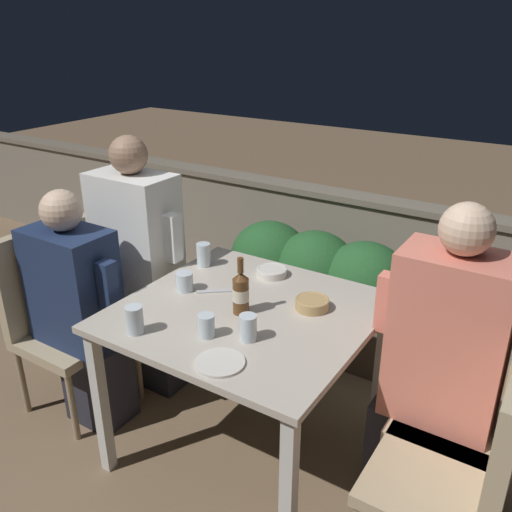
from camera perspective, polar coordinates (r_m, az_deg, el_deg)
The scene contains 22 objects.
ground_plane at distance 2.75m, azimuth -0.88°, elevation -19.44°, with size 16.00×16.00×0.00m, color #7A6047.
parapet_wall at distance 3.62m, azimuth 11.86°, elevation -0.41°, with size 9.00×0.18×0.86m.
dining_table at distance 2.34m, azimuth -0.98°, elevation -7.50°, with size 1.03×0.99×0.75m.
planter_hedge at distance 3.29m, azimuth 6.20°, elevation -2.98°, with size 1.15×0.47×0.74m.
chair_left_near at distance 2.91m, azimuth -20.55°, elevation -5.15°, with size 0.44×0.44×0.95m.
person_navy_jumper at distance 2.74m, azimuth -17.98°, elevation -5.49°, with size 0.49×0.26×1.19m.
chair_left_far at distance 3.10m, azimuth -14.37°, elevation -2.56°, with size 0.44×0.44×0.95m.
person_white_polo at distance 2.91m, azimuth -11.85°, elevation -1.07°, with size 0.50×0.26×1.37m.
chair_right_near at distance 2.01m, azimuth 21.71°, elevation -19.83°, with size 0.44×0.44×0.95m.
chair_right_far at distance 2.28m, azimuth 23.20°, elevation -14.20°, with size 0.44×0.44×0.95m.
person_coral_top at distance 2.24m, azimuth 18.47°, elevation -10.65°, with size 0.49×0.26×1.31m.
beer_bottle at distance 2.23m, azimuth -1.61°, elevation -3.83°, with size 0.07×0.07×0.25m.
plate_0 at distance 1.97m, azimuth -3.82°, elevation -11.12°, with size 0.18×0.18×0.01m.
bowl_0 at distance 2.31m, azimuth 5.93°, elevation -4.95°, with size 0.14×0.14×0.05m.
bowl_1 at distance 2.59m, azimuth 1.67°, elevation -1.62°, with size 0.15×0.15×0.04m.
glass_cup_0 at distance 2.17m, azimuth -12.67°, elevation -6.56°, with size 0.07×0.07×0.11m.
glass_cup_1 at distance 2.07m, azimuth -0.85°, elevation -7.55°, with size 0.07×0.07×0.10m.
glass_cup_2 at distance 2.11m, azimuth -5.26°, elevation -7.30°, with size 0.07×0.07×0.09m.
glass_cup_3 at distance 2.69m, azimuth -5.55°, elevation 0.14°, with size 0.07×0.07×0.12m.
glass_cup_4 at distance 2.46m, azimuth -7.55°, elevation -2.71°, with size 0.08×0.08×0.09m.
fork_0 at distance 2.45m, azimuth -4.29°, elevation -3.73°, with size 0.15×0.12×0.01m.
potted_plant at distance 3.56m, azimuth -11.18°, elevation -0.77°, with size 0.37×0.37×0.70m.
Camera 1 is at (1.11, -1.67, 1.87)m, focal length 38.00 mm.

